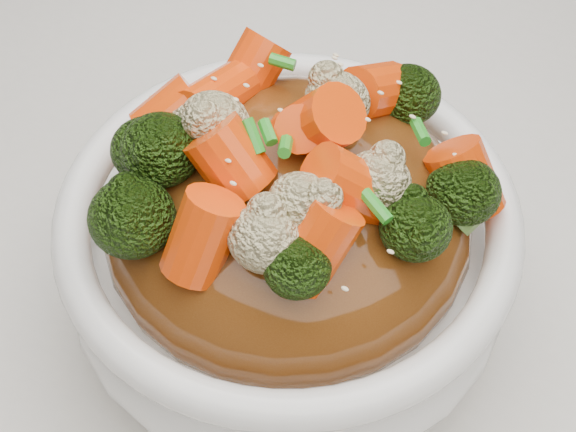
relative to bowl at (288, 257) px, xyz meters
The scene contains 8 objects.
tablecloth 0.09m from the bowl, ahead, with size 1.20×0.80×0.04m, color silver.
bowl is the anchor object (origin of this frame).
sauce_base 0.03m from the bowl, 135.00° to the left, with size 0.18×0.18×0.10m, color #5D2F0F.
carrots 0.09m from the bowl, 135.00° to the left, with size 0.18×0.18×0.05m, color #FD4708, non-canonical shape.
broccoli 0.09m from the bowl, 135.00° to the left, with size 0.18×0.18×0.05m, color black, non-canonical shape.
cauliflower 0.09m from the bowl, 135.00° to the left, with size 0.18×0.18×0.04m, color beige, non-canonical shape.
scallions 0.10m from the bowl, 90.00° to the left, with size 0.13×0.13×0.02m, color #268F21, non-canonical shape.
sesame_seeds 0.10m from the bowl, 135.00° to the left, with size 0.16×0.16×0.01m, color beige, non-canonical shape.
Camera 1 is at (0.09, -0.21, 1.15)m, focal length 55.00 mm.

